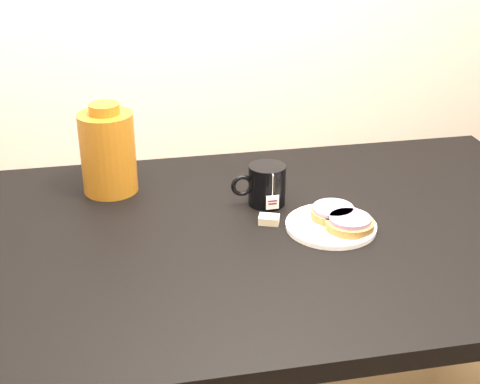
{
  "coord_description": "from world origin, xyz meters",
  "views": [
    {
      "loc": [
        -0.34,
        -1.25,
        1.45
      ],
      "look_at": [
        -0.08,
        0.08,
        0.81
      ],
      "focal_mm": 50.0,
      "sensor_mm": 36.0,
      "label": 1
    }
  ],
  "objects_px": {
    "bagel_front": "(350,223)",
    "teabag_pouch": "(269,220)",
    "mug": "(266,185)",
    "bagel_package": "(108,151)",
    "bagel_back": "(333,212)",
    "table": "(281,261)",
    "plate": "(331,225)"
  },
  "relations": [
    {
      "from": "bagel_back",
      "to": "bagel_package",
      "type": "distance_m",
      "value": 0.56
    },
    {
      "from": "bagel_back",
      "to": "mug",
      "type": "xyz_separation_m",
      "value": [
        -0.13,
        0.12,
        0.03
      ]
    },
    {
      "from": "table",
      "to": "plate",
      "type": "distance_m",
      "value": 0.14
    },
    {
      "from": "plate",
      "to": "bagel_front",
      "type": "bearing_deg",
      "value": -40.09
    },
    {
      "from": "table",
      "to": "mug",
      "type": "distance_m",
      "value": 0.18
    },
    {
      "from": "table",
      "to": "bagel_front",
      "type": "relative_size",
      "value": 11.7
    },
    {
      "from": "bagel_back",
      "to": "bagel_front",
      "type": "distance_m",
      "value": 0.06
    },
    {
      "from": "table",
      "to": "bagel_front",
      "type": "height_order",
      "value": "bagel_front"
    },
    {
      "from": "mug",
      "to": "teabag_pouch",
      "type": "distance_m",
      "value": 0.11
    },
    {
      "from": "bagel_back",
      "to": "teabag_pouch",
      "type": "bearing_deg",
      "value": 171.37
    },
    {
      "from": "table",
      "to": "bagel_package",
      "type": "xyz_separation_m",
      "value": [
        -0.36,
        0.27,
        0.19
      ]
    },
    {
      "from": "bagel_front",
      "to": "teabag_pouch",
      "type": "distance_m",
      "value": 0.18
    },
    {
      "from": "teabag_pouch",
      "to": "bagel_package",
      "type": "height_order",
      "value": "bagel_package"
    },
    {
      "from": "teabag_pouch",
      "to": "mug",
      "type": "bearing_deg",
      "value": 80.98
    },
    {
      "from": "table",
      "to": "bagel_front",
      "type": "bearing_deg",
      "value": -18.97
    },
    {
      "from": "plate",
      "to": "bagel_back",
      "type": "bearing_deg",
      "value": 64.63
    },
    {
      "from": "bagel_package",
      "to": "plate",
      "type": "bearing_deg",
      "value": -31.88
    },
    {
      "from": "bagel_back",
      "to": "plate",
      "type": "bearing_deg",
      "value": -115.37
    },
    {
      "from": "bagel_front",
      "to": "mug",
      "type": "bearing_deg",
      "value": 130.01
    },
    {
      "from": "plate",
      "to": "bagel_front",
      "type": "distance_m",
      "value": 0.05
    },
    {
      "from": "plate",
      "to": "teabag_pouch",
      "type": "bearing_deg",
      "value": 159.28
    },
    {
      "from": "table",
      "to": "plate",
      "type": "height_order",
      "value": "plate"
    },
    {
      "from": "plate",
      "to": "teabag_pouch",
      "type": "distance_m",
      "value": 0.14
    },
    {
      "from": "bagel_front",
      "to": "teabag_pouch",
      "type": "xyz_separation_m",
      "value": [
        -0.16,
        0.08,
        -0.01
      ]
    },
    {
      "from": "plate",
      "to": "bagel_front",
      "type": "height_order",
      "value": "bagel_front"
    },
    {
      "from": "plate",
      "to": "bagel_package",
      "type": "bearing_deg",
      "value": 148.12
    },
    {
      "from": "bagel_back",
      "to": "bagel_package",
      "type": "xyz_separation_m",
      "value": [
        -0.48,
        0.26,
        0.08
      ]
    },
    {
      "from": "mug",
      "to": "bagel_package",
      "type": "xyz_separation_m",
      "value": [
        -0.36,
        0.15,
        0.05
      ]
    },
    {
      "from": "mug",
      "to": "bagel_back",
      "type": "bearing_deg",
      "value": -45.21
    },
    {
      "from": "table",
      "to": "plate",
      "type": "xyz_separation_m",
      "value": [
        0.11,
        -0.02,
        0.09
      ]
    },
    {
      "from": "table",
      "to": "teabag_pouch",
      "type": "xyz_separation_m",
      "value": [
        -0.02,
        0.03,
        0.09
      ]
    },
    {
      "from": "teabag_pouch",
      "to": "bagel_package",
      "type": "distance_m",
      "value": 0.43
    }
  ]
}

